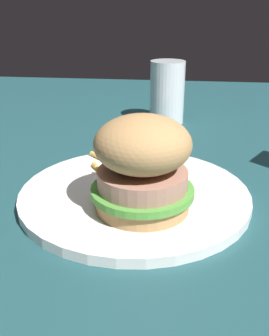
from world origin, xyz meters
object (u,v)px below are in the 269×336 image
(plate, at_px, (135,195))
(drink_glass, at_px, (167,97))
(sandwich, at_px, (143,164))
(fries_pile, at_px, (118,166))

(plate, xyz_separation_m, drink_glass, (-0.34, 0.02, 0.05))
(sandwich, bearing_deg, fries_pile, -157.46)
(plate, relative_size, fries_pile, 2.93)
(sandwich, distance_m, drink_glass, 0.38)
(sandwich, height_order, fries_pile, sandwich)
(plate, height_order, fries_pile, fries_pile)
(plate, distance_m, drink_glass, 0.34)
(sandwich, distance_m, fries_pile, 0.13)
(sandwich, height_order, drink_glass, same)
(fries_pile, relative_size, drink_glass, 0.80)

